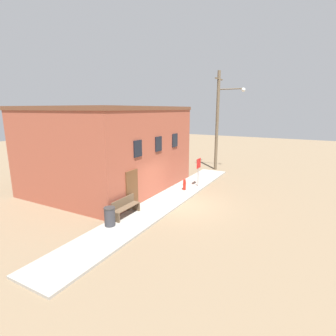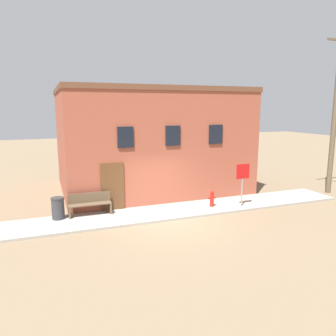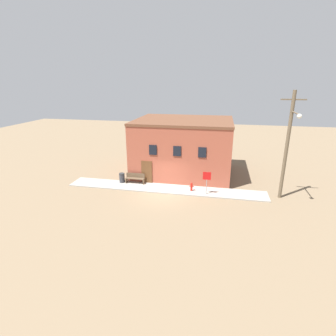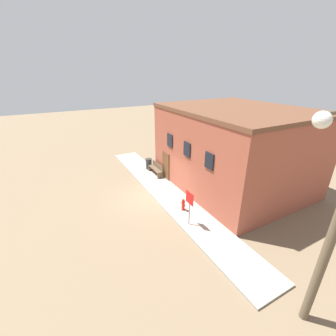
% 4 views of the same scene
% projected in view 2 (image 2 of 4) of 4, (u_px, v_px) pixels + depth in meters
% --- Properties ---
extents(ground_plane, '(80.00, 80.00, 0.00)m').
position_uv_depth(ground_plane, '(171.00, 221.00, 13.24)').
color(ground_plane, '#7A664C').
extents(sidewalk, '(17.53, 2.06, 0.11)m').
position_uv_depth(sidewalk, '(162.00, 213.00, 14.18)').
color(sidewalk, '#9E998E').
rests_on(sidewalk, ground).
extents(brick_building, '(9.51, 7.84, 5.53)m').
position_uv_depth(brick_building, '(147.00, 139.00, 18.49)').
color(brick_building, '#9E4C38').
rests_on(brick_building, ground).
extents(fire_hydrant, '(0.39, 0.18, 0.74)m').
position_uv_depth(fire_hydrant, '(212.00, 198.00, 14.83)').
color(fire_hydrant, red).
rests_on(fire_hydrant, sidewalk).
extents(stop_sign, '(0.67, 0.06, 1.95)m').
position_uv_depth(stop_sign, '(243.00, 177.00, 14.69)').
color(stop_sign, gray).
rests_on(stop_sign, sidewalk).
extents(bench, '(1.75, 0.44, 0.92)m').
position_uv_depth(bench, '(90.00, 204.00, 13.66)').
color(bench, brown).
rests_on(bench, sidewalk).
extents(trash_bin, '(0.52, 0.52, 0.88)m').
position_uv_depth(trash_bin, '(58.00, 208.00, 13.15)').
color(trash_bin, '#333338').
rests_on(trash_bin, sidewalk).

